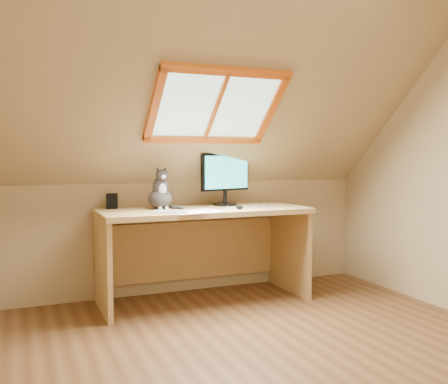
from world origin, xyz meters
name	(u,v)px	position (x,y,z in m)	size (l,w,h in m)	color
ground	(279,362)	(0.00, 0.00, 0.00)	(3.50, 3.50, 0.00)	brown
room_shell	(289,122)	(0.00, -0.09, 1.43)	(3.52, 3.52, 2.41)	tan
desk	(200,234)	(0.02, 1.45, 0.56)	(1.75, 0.77, 0.80)	tan
monitor	(225,176)	(0.28, 1.51, 1.06)	(0.49, 0.21, 0.46)	black
cat	(160,194)	(-0.33, 1.44, 0.93)	(0.20, 0.24, 0.36)	#403A38
desk_speaker	(112,201)	(-0.70, 1.63, 0.86)	(0.09, 0.09, 0.13)	black
graphics_tablet	(171,212)	(-0.33, 1.16, 0.80)	(0.28, 0.20, 0.01)	#B2B2B7
mouse	(239,207)	(0.26, 1.18, 0.81)	(0.06, 0.10, 0.03)	black
papers	(203,211)	(-0.08, 1.12, 0.80)	(0.35, 0.30, 0.01)	white
cables	(246,207)	(0.36, 1.26, 0.80)	(0.51, 0.26, 0.01)	silver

